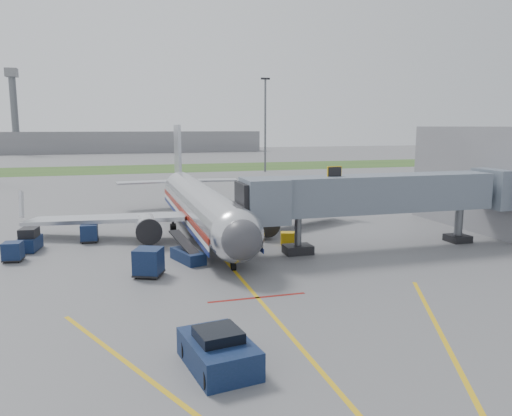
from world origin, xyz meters
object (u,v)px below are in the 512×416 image
object	(u,v)px
baggage_tug	(30,241)
airliner	(200,205)
belt_loader	(188,255)
ramp_worker	(138,225)
pushback_tug	(218,351)

from	to	relation	value
baggage_tug	airliner	bearing A→B (deg)	12.10
belt_loader	ramp_worker	size ratio (longest dim) A/B	2.31
pushback_tug	baggage_tug	world-z (taller)	baggage_tug
belt_loader	ramp_worker	distance (m)	11.04
baggage_tug	ramp_worker	size ratio (longest dim) A/B	1.54
ramp_worker	pushback_tug	bearing A→B (deg)	-137.12
pushback_tug	belt_loader	size ratio (longest dim) A/B	1.02
ramp_worker	baggage_tug	bearing A→B (deg)	151.62
airliner	ramp_worker	world-z (taller)	airliner
baggage_tug	belt_loader	distance (m)	13.77
pushback_tug	ramp_worker	distance (m)	27.62
airliner	baggage_tug	world-z (taller)	airliner
airliner	belt_loader	size ratio (longest dim) A/B	8.36
baggage_tug	pushback_tug	bearing A→B (deg)	-65.99
belt_loader	airliner	bearing A→B (deg)	74.65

